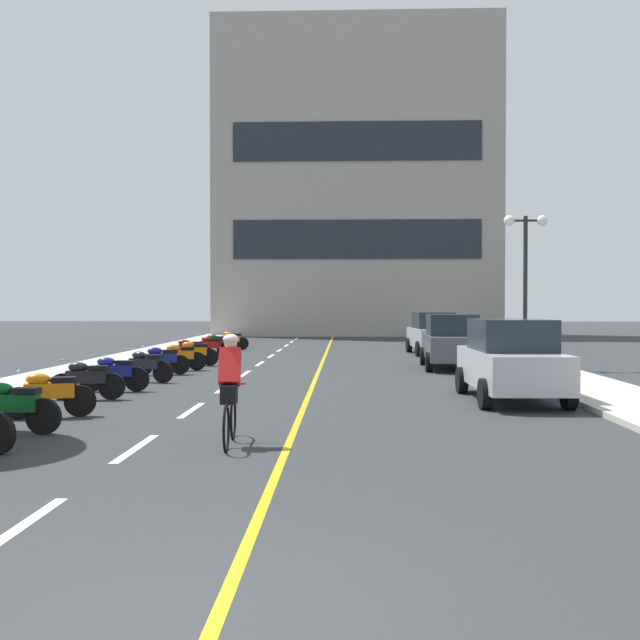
# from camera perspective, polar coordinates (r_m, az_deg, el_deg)

# --- Properties ---
(ground_plane) EXTENTS (140.00, 140.00, 0.00)m
(ground_plane) POSITION_cam_1_polar(r_m,az_deg,el_deg) (26.08, -0.50, -3.54)
(ground_plane) COLOR #2D3033
(curb_left) EXTENTS (2.40, 72.00, 0.12)m
(curb_left) POSITION_cam_1_polar(r_m,az_deg,el_deg) (30.21, -14.03, -2.81)
(curb_left) COLOR #B7B2A8
(curb_left) RESTS_ON ground
(curb_right) EXTENTS (2.40, 72.00, 0.12)m
(curb_right) POSITION_cam_1_polar(r_m,az_deg,el_deg) (29.67, 13.81, -2.88)
(curb_right) COLOR #B7B2A8
(curb_right) RESTS_ON ground
(lane_dash_0) EXTENTS (0.14, 2.20, 0.01)m
(lane_dash_0) POSITION_cam_1_polar(r_m,az_deg,el_deg) (7.93, -22.06, -14.54)
(lane_dash_0) COLOR silver
(lane_dash_0) RESTS_ON ground
(lane_dash_1) EXTENTS (0.14, 2.20, 0.01)m
(lane_dash_1) POSITION_cam_1_polar(r_m,az_deg,el_deg) (11.61, -13.87, -9.47)
(lane_dash_1) COLOR silver
(lane_dash_1) RESTS_ON ground
(lane_dash_2) EXTENTS (0.14, 2.20, 0.01)m
(lane_dash_2) POSITION_cam_1_polar(r_m,az_deg,el_deg) (15.44, -9.79, -6.80)
(lane_dash_2) COLOR silver
(lane_dash_2) RESTS_ON ground
(lane_dash_3) EXTENTS (0.14, 2.20, 0.01)m
(lane_dash_3) POSITION_cam_1_polar(r_m,az_deg,el_deg) (19.34, -7.36, -5.18)
(lane_dash_3) COLOR silver
(lane_dash_3) RESTS_ON ground
(lane_dash_4) EXTENTS (0.14, 2.20, 0.01)m
(lane_dash_4) POSITION_cam_1_polar(r_m,az_deg,el_deg) (23.28, -5.75, -4.10)
(lane_dash_4) COLOR silver
(lane_dash_4) RESTS_ON ground
(lane_dash_5) EXTENTS (0.14, 2.20, 0.01)m
(lane_dash_5) POSITION_cam_1_polar(r_m,az_deg,el_deg) (27.23, -4.62, -3.33)
(lane_dash_5) COLOR silver
(lane_dash_5) RESTS_ON ground
(lane_dash_6) EXTENTS (0.14, 2.20, 0.01)m
(lane_dash_6) POSITION_cam_1_polar(r_m,az_deg,el_deg) (31.20, -3.77, -2.76)
(lane_dash_6) COLOR silver
(lane_dash_6) RESTS_ON ground
(lane_dash_7) EXTENTS (0.14, 2.20, 0.01)m
(lane_dash_7) POSITION_cam_1_polar(r_m,az_deg,el_deg) (35.17, -3.12, -2.32)
(lane_dash_7) COLOR silver
(lane_dash_7) RESTS_ON ground
(lane_dash_8) EXTENTS (0.14, 2.20, 0.01)m
(lane_dash_8) POSITION_cam_1_polar(r_m,az_deg,el_deg) (39.15, -2.60, -1.96)
(lane_dash_8) COLOR silver
(lane_dash_8) RESTS_ON ground
(lane_dash_9) EXTENTS (0.14, 2.20, 0.01)m
(lane_dash_9) POSITION_cam_1_polar(r_m,az_deg,el_deg) (43.14, -2.17, -1.67)
(lane_dash_9) COLOR silver
(lane_dash_9) RESTS_ON ground
(lane_dash_10) EXTENTS (0.14, 2.20, 0.01)m
(lane_dash_10) POSITION_cam_1_polar(r_m,az_deg,el_deg) (47.12, -1.82, -1.43)
(lane_dash_10) COLOR silver
(lane_dash_10) RESTS_ON ground
(lane_dash_11) EXTENTS (0.14, 2.20, 0.01)m
(lane_dash_11) POSITION_cam_1_polar(r_m,az_deg,el_deg) (51.11, -1.52, -1.23)
(lane_dash_11) COLOR silver
(lane_dash_11) RESTS_ON ground
(centre_line_yellow) EXTENTS (0.12, 66.00, 0.01)m
(centre_line_yellow) POSITION_cam_1_polar(r_m,az_deg,el_deg) (29.06, 0.25, -3.05)
(centre_line_yellow) COLOR gold
(centre_line_yellow) RESTS_ON ground
(office_building) EXTENTS (19.71, 7.01, 21.75)m
(office_building) POSITION_cam_1_polar(r_m,az_deg,el_deg) (54.13, 2.77, 10.45)
(office_building) COLOR #9E998E
(office_building) RESTS_ON ground
(street_lamp_mid) EXTENTS (1.46, 0.36, 5.02)m
(street_lamp_mid) POSITION_cam_1_polar(r_m,az_deg,el_deg) (26.01, 15.42, 4.80)
(street_lamp_mid) COLOR black
(street_lamp_mid) RESTS_ON curb_right
(parked_car_near) EXTENTS (1.98, 4.23, 1.82)m
(parked_car_near) POSITION_cam_1_polar(r_m,az_deg,el_deg) (17.15, 14.37, -2.96)
(parked_car_near) COLOR black
(parked_car_near) RESTS_ON ground
(parked_car_mid) EXTENTS (2.05, 4.26, 1.82)m
(parked_car_mid) POSITION_cam_1_polar(r_m,az_deg,el_deg) (25.43, 10.02, -1.61)
(parked_car_mid) COLOR black
(parked_car_mid) RESTS_ON ground
(parked_car_far) EXTENTS (2.12, 4.29, 1.82)m
(parked_car_far) POSITION_cam_1_polar(r_m,az_deg,el_deg) (32.56, 8.64, -1.00)
(parked_car_far) COLOR black
(parked_car_far) RESTS_ON ground
(motorcycle_2) EXTENTS (1.70, 0.60, 0.92)m
(motorcycle_2) POSITION_cam_1_polar(r_m,az_deg,el_deg) (13.43, -22.52, -6.05)
(motorcycle_2) COLOR black
(motorcycle_2) RESTS_ON ground
(motorcycle_3) EXTENTS (1.64, 0.80, 0.92)m
(motorcycle_3) POSITION_cam_1_polar(r_m,az_deg,el_deg) (15.04, -20.00, -5.27)
(motorcycle_3) COLOR black
(motorcycle_3) RESTS_ON ground
(motorcycle_4) EXTENTS (1.70, 0.60, 0.92)m
(motorcycle_4) POSITION_cam_1_polar(r_m,az_deg,el_deg) (17.62, -17.40, -4.31)
(motorcycle_4) COLOR black
(motorcycle_4) RESTS_ON ground
(motorcycle_5) EXTENTS (1.70, 0.60, 0.92)m
(motorcycle_5) POSITION_cam_1_polar(r_m,az_deg,el_deg) (19.06, -15.47, -3.89)
(motorcycle_5) COLOR black
(motorcycle_5) RESTS_ON ground
(motorcycle_6) EXTENTS (1.65, 0.75, 0.92)m
(motorcycle_6) POSITION_cam_1_polar(r_m,az_deg,el_deg) (21.15, -13.21, -3.38)
(motorcycle_6) COLOR black
(motorcycle_6) RESTS_ON ground
(motorcycle_7) EXTENTS (1.64, 0.80, 0.92)m
(motorcycle_7) POSITION_cam_1_polar(r_m,az_deg,el_deg) (23.20, -12.04, -2.98)
(motorcycle_7) COLOR black
(motorcycle_7) RESTS_ON ground
(motorcycle_8) EXTENTS (1.67, 0.70, 0.92)m
(motorcycle_8) POSITION_cam_1_polar(r_m,az_deg,el_deg) (24.63, -10.69, -2.73)
(motorcycle_8) COLOR black
(motorcycle_8) RESTS_ON ground
(motorcycle_9) EXTENTS (1.70, 0.60, 0.92)m
(motorcycle_9) POSITION_cam_1_polar(r_m,az_deg,el_deg) (26.48, -9.62, -2.46)
(motorcycle_9) COLOR black
(motorcycle_9) RESTS_ON ground
(motorcycle_10) EXTENTS (1.70, 0.60, 0.92)m
(motorcycle_10) POSITION_cam_1_polar(r_m,az_deg,el_deg) (28.08, -9.94, -2.25)
(motorcycle_10) COLOR black
(motorcycle_10) RESTS_ON ground
(motorcycle_11) EXTENTS (1.69, 0.63, 0.92)m
(motorcycle_11) POSITION_cam_1_polar(r_m,az_deg,el_deg) (30.68, -8.32, -1.96)
(motorcycle_11) COLOR black
(motorcycle_11) RESTS_ON ground
(motorcycle_12) EXTENTS (1.68, 0.65, 0.92)m
(motorcycle_12) POSITION_cam_1_polar(r_m,az_deg,el_deg) (32.79, -7.92, -1.76)
(motorcycle_12) COLOR black
(motorcycle_12) RESTS_ON ground
(motorcycle_13) EXTENTS (1.69, 0.63, 0.92)m
(motorcycle_13) POSITION_cam_1_polar(r_m,az_deg,el_deg) (35.97, -6.79, -1.50)
(motorcycle_13) COLOR black
(motorcycle_13) RESTS_ON ground
(cyclist_rider) EXTENTS (0.42, 1.77, 1.71)m
(cyclist_rider) POSITION_cam_1_polar(r_m,az_deg,el_deg) (11.51, -6.90, -5.08)
(cyclist_rider) COLOR black
(cyclist_rider) RESTS_ON ground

